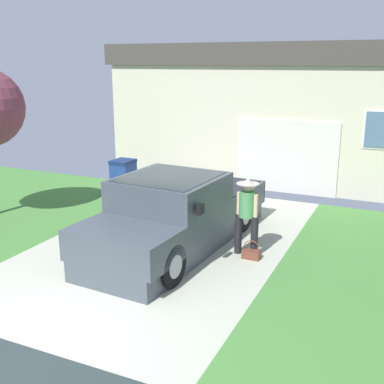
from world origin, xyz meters
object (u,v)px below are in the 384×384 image
object	(u,v)px
person_with_hat	(247,212)
handbag	(251,253)
pickup_truck	(171,217)
house_with_garage	(272,109)
wheeled_trash_bin	(123,175)

from	to	relation	value
person_with_hat	handbag	size ratio (longest dim) A/B	4.14
person_with_hat	pickup_truck	bearing A→B (deg)	21.26
pickup_truck	house_with_garage	world-z (taller)	house_with_garage
house_with_garage	wheeled_trash_bin	distance (m)	6.26
handbag	house_with_garage	distance (m)	8.80
house_with_garage	pickup_truck	bearing A→B (deg)	-88.90
pickup_truck	house_with_garage	size ratio (longest dim) A/B	0.54
house_with_garage	wheeled_trash_bin	world-z (taller)	house_with_garage
person_with_hat	house_with_garage	bearing A→B (deg)	-70.88
handbag	wheeled_trash_bin	world-z (taller)	wheeled_trash_bin
wheeled_trash_bin	pickup_truck	bearing A→B (deg)	-45.40
pickup_truck	house_with_garage	distance (m)	8.68
pickup_truck	wheeled_trash_bin	size ratio (longest dim) A/B	5.23
pickup_truck	house_with_garage	xyz separation A→B (m)	(-0.16, 8.54, 1.56)
person_with_hat	handbag	distance (m)	0.88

